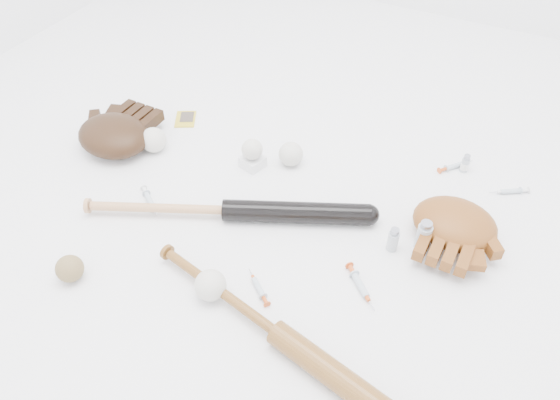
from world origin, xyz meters
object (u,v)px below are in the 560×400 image
at_px(pedestal, 253,162).
at_px(bat_wood, 278,334).
at_px(bat_dark, 226,210).
at_px(glove_dark, 114,135).

bearing_deg(pedestal, bat_wood, -55.69).
xyz_separation_m(bat_dark, glove_dark, (-0.50, 0.11, 0.02)).
distance_m(bat_wood, glove_dark, 0.91).
height_order(bat_dark, bat_wood, bat_dark).
xyz_separation_m(bat_wood, glove_dark, (-0.81, 0.41, 0.02)).
bearing_deg(glove_dark, bat_wood, -25.47).
xyz_separation_m(bat_wood, pedestal, (-0.36, 0.53, -0.01)).
bearing_deg(bat_dark, glove_dark, 142.82).
bearing_deg(bat_wood, pedestal, 137.45).
distance_m(bat_wood, pedestal, 0.64).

